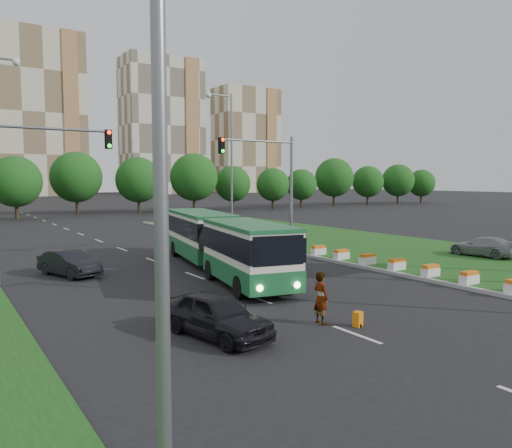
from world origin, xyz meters
TOP-DOWN VIEW (x-y plane):
  - ground at (0.00, 0.00)m, footprint 360.00×360.00m
  - grass_median at (13.00, 8.00)m, footprint 14.00×60.00m
  - median_kerb at (6.05, 8.00)m, footprint 0.30×60.00m
  - lane_markings at (-3.00, 20.00)m, footprint 0.20×100.00m
  - flower_planters at (6.70, 0.80)m, footprint 1.10×18.10m
  - traffic_mast_median at (4.78, 10.00)m, footprint 5.76×0.32m
  - traffic_mast_left at (-10.38, 9.00)m, footprint 5.76×0.32m
  - street_lamps at (-3.00, 10.00)m, footprint 36.00×60.00m
  - tree_line at (10.00, 55.00)m, footprint 120.00×8.00m
  - apartment_tower_ceast at (15.00, 150.00)m, footprint 25.00×15.00m
  - apartment_tower_east at (55.00, 150.00)m, footprint 27.00×15.00m
  - midrise_east at (90.00, 150.00)m, footprint 24.00×14.00m
  - articulated_bus at (-1.39, 6.57)m, footprint 2.52×16.18m
  - car_left_near at (-6.95, -3.68)m, footprint 2.53×4.49m
  - car_left_far at (-8.56, 9.59)m, footprint 2.71×4.32m
  - car_median at (15.17, 1.06)m, footprint 2.11×4.45m
  - pedestrian at (-3.17, -4.39)m, footprint 0.46×0.68m
  - shopping_trolley at (-2.32, -5.37)m, footprint 0.30×0.32m

SIDE VIEW (x-z plane):
  - ground at x=0.00m, z-range 0.00..0.00m
  - lane_markings at x=-3.00m, z-range -0.01..0.01m
  - grass_median at x=13.00m, z-range 0.00..0.15m
  - median_kerb at x=6.05m, z-range 0.00..0.18m
  - shopping_trolley at x=-2.32m, z-range 0.00..0.52m
  - flower_planters at x=6.70m, z-range 0.15..0.75m
  - car_left_far at x=-8.56m, z-range 0.00..1.34m
  - car_left_near at x=-6.95m, z-range 0.00..1.44m
  - car_median at x=15.17m, z-range 0.15..1.40m
  - pedestrian at x=-3.17m, z-range 0.00..1.85m
  - articulated_bus at x=-1.39m, z-range 0.30..2.96m
  - tree_line at x=10.00m, z-range 0.00..9.00m
  - traffic_mast_median at x=4.78m, z-range 1.35..9.35m
  - traffic_mast_left at x=-10.38m, z-range 1.35..9.35m
  - street_lamps at x=-3.00m, z-range 0.00..12.00m
  - midrise_east at x=90.00m, z-range 0.00..40.00m
  - apartment_tower_east at x=55.00m, z-range 0.00..47.00m
  - apartment_tower_ceast at x=15.00m, z-range 0.00..50.00m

